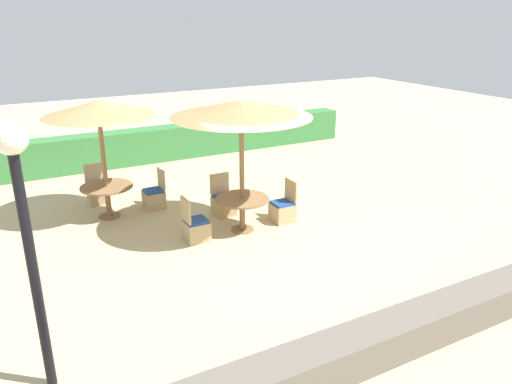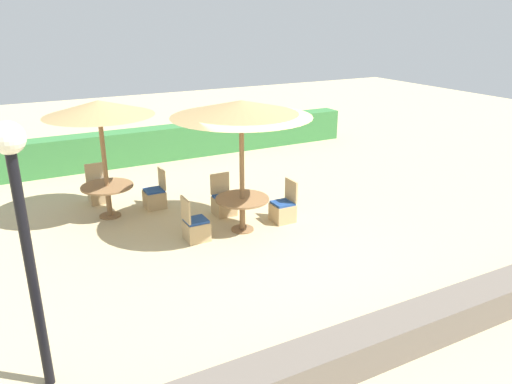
{
  "view_description": "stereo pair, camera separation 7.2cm",
  "coord_description": "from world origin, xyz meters",
  "px_view_note": "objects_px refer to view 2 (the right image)",
  "views": [
    {
      "loc": [
        -4.58,
        -7.83,
        4.37
      ],
      "look_at": [
        0.0,
        0.6,
        0.9
      ],
      "focal_mm": 35.0,
      "sensor_mm": 36.0,
      "label": 1
    },
    {
      "loc": [
        -4.51,
        -7.86,
        4.37
      ],
      "look_at": [
        0.0,
        0.6,
        0.9
      ],
      "focal_mm": 35.0,
      "sensor_mm": 36.0,
      "label": 2
    }
  ],
  "objects_px": {
    "round_table_back_left": "(108,192)",
    "patio_chair_back_left_north": "(98,192)",
    "round_table_center": "(242,205)",
    "patio_chair_center_east": "(283,210)",
    "patio_chair_back_left_east": "(155,197)",
    "patio_chair_center_north": "(224,203)",
    "lamp_post": "(20,208)",
    "parasol_center": "(241,109)",
    "parasol_back_left": "(99,109)",
    "patio_chair_center_west": "(196,228)"
  },
  "relations": [
    {
      "from": "lamp_post",
      "to": "patio_chair_back_left_north",
      "type": "bearing_deg",
      "value": 73.11
    },
    {
      "from": "round_table_center",
      "to": "patio_chair_center_east",
      "type": "relative_size",
      "value": 1.21
    },
    {
      "from": "lamp_post",
      "to": "patio_chair_center_north",
      "type": "bearing_deg",
      "value": 43.51
    },
    {
      "from": "patio_chair_back_left_east",
      "to": "patio_chair_center_north",
      "type": "xyz_separation_m",
      "value": [
        1.25,
        -1.16,
        0.0
      ]
    },
    {
      "from": "patio_chair_center_north",
      "to": "parasol_center",
      "type": "bearing_deg",
      "value": 88.92
    },
    {
      "from": "patio_chair_center_east",
      "to": "parasol_center",
      "type": "bearing_deg",
      "value": 90.57
    },
    {
      "from": "lamp_post",
      "to": "patio_chair_back_left_east",
      "type": "bearing_deg",
      "value": 60.06
    },
    {
      "from": "round_table_back_left",
      "to": "patio_chair_back_left_north",
      "type": "height_order",
      "value": "patio_chair_back_left_north"
    },
    {
      "from": "lamp_post",
      "to": "round_table_center",
      "type": "distance_m",
      "value": 5.48
    },
    {
      "from": "parasol_center",
      "to": "patio_chair_center_west",
      "type": "relative_size",
      "value": 3.03
    },
    {
      "from": "patio_chair_back_left_north",
      "to": "round_table_center",
      "type": "bearing_deg",
      "value": 126.71
    },
    {
      "from": "lamp_post",
      "to": "round_table_center",
      "type": "bearing_deg",
      "value": 35.7
    },
    {
      "from": "parasol_center",
      "to": "patio_chair_center_east",
      "type": "bearing_deg",
      "value": 0.57
    },
    {
      "from": "patio_chair_back_left_north",
      "to": "round_table_center",
      "type": "relative_size",
      "value": 0.83
    },
    {
      "from": "patio_chair_back_left_north",
      "to": "patio_chair_center_north",
      "type": "height_order",
      "value": "same"
    },
    {
      "from": "parasol_center",
      "to": "patio_chair_center_east",
      "type": "height_order",
      "value": "parasol_center"
    },
    {
      "from": "patio_chair_center_west",
      "to": "patio_chair_center_north",
      "type": "bearing_deg",
      "value": 132.42
    },
    {
      "from": "patio_chair_center_west",
      "to": "patio_chair_back_left_north",
      "type": "bearing_deg",
      "value": -157.7
    },
    {
      "from": "round_table_center",
      "to": "parasol_back_left",
      "type": "bearing_deg",
      "value": 137.9
    },
    {
      "from": "round_table_center",
      "to": "patio_chair_center_north",
      "type": "distance_m",
      "value": 1.04
    },
    {
      "from": "round_table_back_left",
      "to": "round_table_center",
      "type": "distance_m",
      "value": 3.12
    },
    {
      "from": "patio_chair_back_left_north",
      "to": "parasol_back_left",
      "type": "bearing_deg",
      "value": 91.27
    },
    {
      "from": "parasol_center",
      "to": "patio_chair_center_north",
      "type": "xyz_separation_m",
      "value": [
        0.02,
        0.99,
        -2.32
      ]
    },
    {
      "from": "patio_chair_back_left_east",
      "to": "round_table_center",
      "type": "distance_m",
      "value": 2.5
    },
    {
      "from": "round_table_back_left",
      "to": "round_table_center",
      "type": "relative_size",
      "value": 1.02
    },
    {
      "from": "patio_chair_back_left_east",
      "to": "parasol_back_left",
      "type": "bearing_deg",
      "value": 93.06
    },
    {
      "from": "round_table_back_left",
      "to": "lamp_post",
      "type": "bearing_deg",
      "value": -110.32
    },
    {
      "from": "parasol_center",
      "to": "patio_chair_center_north",
      "type": "height_order",
      "value": "parasol_center"
    },
    {
      "from": "patio_chair_center_west",
      "to": "patio_chair_center_east",
      "type": "bearing_deg",
      "value": 90.08
    },
    {
      "from": "round_table_back_left",
      "to": "patio_chair_center_east",
      "type": "xyz_separation_m",
      "value": [
        3.33,
        -2.08,
        -0.33
      ]
    },
    {
      "from": "lamp_post",
      "to": "patio_chair_center_east",
      "type": "bearing_deg",
      "value": 30.16
    },
    {
      "from": "parasol_back_left",
      "to": "round_table_center",
      "type": "height_order",
      "value": "parasol_back_left"
    },
    {
      "from": "round_table_center",
      "to": "patio_chair_center_east",
      "type": "bearing_deg",
      "value": 0.57
    },
    {
      "from": "lamp_post",
      "to": "parasol_back_left",
      "type": "relative_size",
      "value": 1.26
    },
    {
      "from": "lamp_post",
      "to": "patio_chair_center_north",
      "type": "relative_size",
      "value": 3.57
    },
    {
      "from": "parasol_back_left",
      "to": "patio_chair_center_east",
      "type": "distance_m",
      "value": 4.5
    },
    {
      "from": "round_table_center",
      "to": "patio_chair_center_east",
      "type": "height_order",
      "value": "patio_chair_center_east"
    },
    {
      "from": "patio_chair_back_left_east",
      "to": "round_table_center",
      "type": "height_order",
      "value": "patio_chair_back_left_east"
    },
    {
      "from": "lamp_post",
      "to": "patio_chair_back_left_east",
      "type": "relative_size",
      "value": 3.57
    },
    {
      "from": "patio_chair_center_north",
      "to": "patio_chair_center_west",
      "type": "distance_m",
      "value": 1.45
    },
    {
      "from": "lamp_post",
      "to": "patio_chair_back_left_north",
      "type": "relative_size",
      "value": 3.57
    },
    {
      "from": "parasol_back_left",
      "to": "patio_chair_center_east",
      "type": "bearing_deg",
      "value": -32.02
    },
    {
      "from": "parasol_center",
      "to": "patio_chair_center_east",
      "type": "xyz_separation_m",
      "value": [
        1.01,
        0.01,
        -2.32
      ]
    },
    {
      "from": "lamp_post",
      "to": "patio_chair_center_west",
      "type": "height_order",
      "value": "lamp_post"
    },
    {
      "from": "parasol_back_left",
      "to": "round_table_center",
      "type": "distance_m",
      "value": 3.64
    },
    {
      "from": "parasol_back_left",
      "to": "patio_chair_back_left_east",
      "type": "xyz_separation_m",
      "value": [
        1.09,
        0.06,
        -2.19
      ]
    },
    {
      "from": "lamp_post",
      "to": "patio_chair_back_left_east",
      "type": "height_order",
      "value": "lamp_post"
    },
    {
      "from": "lamp_post",
      "to": "parasol_center",
      "type": "height_order",
      "value": "lamp_post"
    },
    {
      "from": "lamp_post",
      "to": "round_table_back_left",
      "type": "distance_m",
      "value": 5.73
    },
    {
      "from": "lamp_post",
      "to": "round_table_back_left",
      "type": "height_order",
      "value": "lamp_post"
    }
  ]
}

